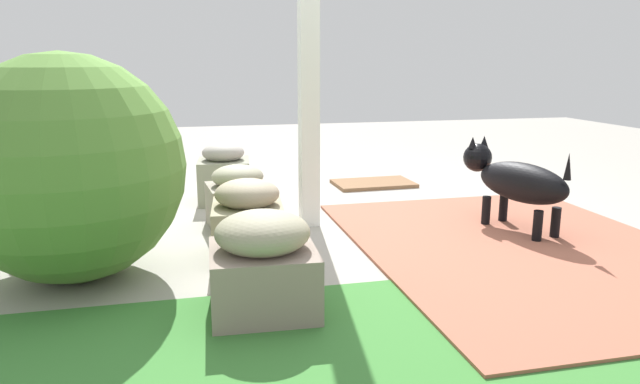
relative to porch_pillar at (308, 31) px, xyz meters
The scene contains 12 objects.
ground_plane 1.23m from the porch_pillar, 158.99° to the left, with size 12.00×12.00×0.00m, color #9B968D.
brick_path 1.80m from the porch_pillar, 143.54° to the left, with size 1.80×2.40×0.02m, color #A15B45.
porch_pillar is the anchor object (origin of this frame).
stone_planter_nearest 1.35m from the porch_pillar, 56.44° to the right, with size 0.41×0.41×0.45m.
stone_planter_near 1.13m from the porch_pillar, ahead, with size 0.41×0.41×0.40m.
stone_planter_mid 1.24m from the porch_pillar, 50.19° to the left, with size 0.41×0.47×0.43m.
stone_planter_far 1.69m from the porch_pillar, 69.52° to the left, with size 0.46×0.45×0.44m.
round_shrub 1.62m from the porch_pillar, 26.85° to the left, with size 1.10×1.10×1.10m, color #558435.
terracotta_pot_tall 1.79m from the porch_pillar, ahead, with size 0.26×0.26×0.72m.
terracotta_pot_spiky 2.06m from the porch_pillar, 26.29° to the right, with size 0.21×0.21×0.55m.
dog 1.57m from the porch_pillar, 160.68° to the left, with size 0.40×0.81×0.56m.
doormat 1.80m from the porch_pillar, 126.71° to the right, with size 0.67×0.41×0.03m, color #876041.
Camera 1 is at (0.94, 3.53, 1.06)m, focal length 32.77 mm.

